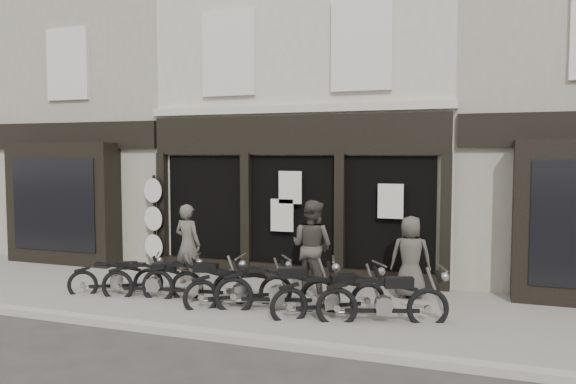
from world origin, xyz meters
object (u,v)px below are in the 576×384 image
(motorcycle_0, at_px, (117,281))
(man_right, at_px, (411,257))
(man_centre, at_px, (312,247))
(motorcycle_5, at_px, (331,300))
(motorcycle_6, at_px, (384,304))
(motorcycle_3, at_px, (240,291))
(motorcycle_2, at_px, (195,285))
(advert_sign_post, at_px, (154,226))
(man_left, at_px, (188,244))
(motorcycle_1, at_px, (154,284))
(motorcycle_4, at_px, (278,293))

(motorcycle_0, distance_m, man_right, 6.09)
(man_right, bearing_deg, man_centre, 1.12)
(motorcycle_5, height_order, motorcycle_6, motorcycle_6)
(motorcycle_6, bearing_deg, motorcycle_3, 159.39)
(motorcycle_2, bearing_deg, advert_sign_post, 129.94)
(motorcycle_2, xyz_separation_m, motorcycle_6, (3.79, -0.16, 0.01))
(man_left, bearing_deg, motorcycle_0, 60.03)
(motorcycle_3, distance_m, man_left, 2.33)
(motorcycle_0, xyz_separation_m, motorcycle_5, (4.65, -0.12, 0.04))
(motorcycle_3, height_order, motorcycle_6, motorcycle_6)
(motorcycle_5, height_order, advert_sign_post, advert_sign_post)
(motorcycle_6, relative_size, man_left, 1.24)
(motorcycle_3, relative_size, motorcycle_6, 0.83)
(motorcycle_5, relative_size, man_centre, 0.98)
(motorcycle_1, xyz_separation_m, motorcycle_2, (0.91, 0.06, 0.02))
(motorcycle_4, distance_m, motorcycle_5, 1.00)
(man_left, xyz_separation_m, man_right, (4.84, 0.45, -0.06))
(motorcycle_5, height_order, man_right, man_right)
(man_centre, bearing_deg, motorcycle_5, 133.58)
(motorcycle_1, height_order, man_left, man_left)
(motorcycle_6, relative_size, man_right, 1.33)
(man_left, bearing_deg, man_right, -165.59)
(motorcycle_4, relative_size, motorcycle_6, 1.04)
(motorcycle_1, xyz_separation_m, man_centre, (2.91, 1.44, 0.69))
(motorcycle_0, xyz_separation_m, motorcycle_6, (5.62, -0.16, 0.07))
(motorcycle_2, bearing_deg, motorcycle_1, 177.08)
(man_right, bearing_deg, motorcycle_6, 76.41)
(man_right, bearing_deg, motorcycle_2, 15.56)
(advert_sign_post, bearing_deg, motorcycle_2, -31.24)
(motorcycle_1, distance_m, man_centre, 3.32)
(motorcycle_3, height_order, man_centre, man_centre)
(motorcycle_5, bearing_deg, motorcycle_0, 143.64)
(motorcycle_5, bearing_deg, man_right, 21.70)
(motorcycle_2, bearing_deg, motorcycle_3, -8.75)
(motorcycle_2, relative_size, man_right, 1.34)
(motorcycle_0, bearing_deg, motorcycle_1, -31.49)
(motorcycle_6, bearing_deg, motorcycle_1, 160.57)
(motorcycle_0, relative_size, motorcycle_4, 0.78)
(motorcycle_5, bearing_deg, man_centre, 83.66)
(motorcycle_3, xyz_separation_m, man_centre, (0.99, 1.42, 0.69))
(man_centre, bearing_deg, advert_sign_post, 3.08)
(motorcycle_5, bearing_deg, motorcycle_3, 142.74)
(motorcycle_3, bearing_deg, man_centre, 18.97)
(motorcycle_2, relative_size, motorcycle_6, 1.00)
(man_left, bearing_deg, motorcycle_3, 154.95)
(motorcycle_5, distance_m, man_right, 2.20)
(man_centre, bearing_deg, motorcycle_3, 70.20)
(motorcycle_2, relative_size, advert_sign_post, 0.89)
(motorcycle_0, bearing_deg, motorcycle_5, -29.44)
(motorcycle_2, relative_size, motorcycle_3, 1.21)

